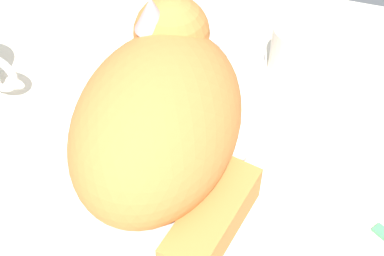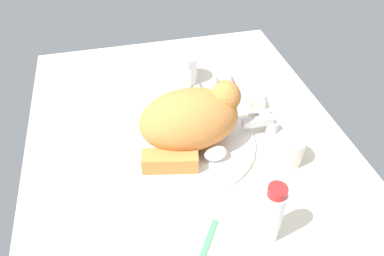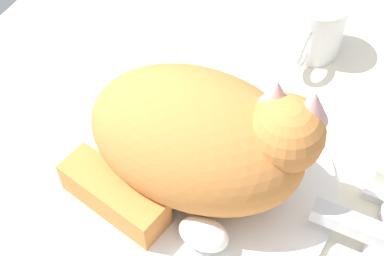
{
  "view_description": "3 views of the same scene",
  "coord_description": "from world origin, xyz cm",
  "px_view_note": "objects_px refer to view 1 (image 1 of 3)",
  "views": [
    {
      "loc": [
        14.53,
        -33.66,
        47.12
      ],
      "look_at": [
        2.95,
        2.03,
        6.42
      ],
      "focal_mm": 49.14,
      "sensor_mm": 36.0,
      "label": 1
    },
    {
      "loc": [
        64.17,
        -14.76,
        65.53
      ],
      "look_at": [
        0.49,
        0.59,
        6.0
      ],
      "focal_mm": 33.6,
      "sensor_mm": 36.0,
      "label": 2
    },
    {
      "loc": [
        32.44,
        15.45,
        55.26
      ],
      "look_at": [
        -2.15,
        -1.52,
        7.04
      ],
      "focal_mm": 50.32,
      "sensor_mm": 36.0,
      "label": 3
    }
  ],
  "objects_px": {
    "faucet": "(215,46)",
    "rinse_cup": "(297,50)",
    "soap_bar": "(142,26)",
    "cat": "(162,115)"
  },
  "relations": [
    {
      "from": "faucet",
      "to": "rinse_cup",
      "type": "bearing_deg",
      "value": 4.36
    },
    {
      "from": "rinse_cup",
      "to": "soap_bar",
      "type": "distance_m",
      "value": 0.22
    },
    {
      "from": "faucet",
      "to": "rinse_cup",
      "type": "relative_size",
      "value": 1.92
    },
    {
      "from": "cat",
      "to": "rinse_cup",
      "type": "relative_size",
      "value": 3.75
    },
    {
      "from": "cat",
      "to": "soap_bar",
      "type": "height_order",
      "value": "cat"
    },
    {
      "from": "faucet",
      "to": "soap_bar",
      "type": "bearing_deg",
      "value": 175.55
    },
    {
      "from": "rinse_cup",
      "to": "soap_bar",
      "type": "height_order",
      "value": "rinse_cup"
    },
    {
      "from": "faucet",
      "to": "cat",
      "type": "xyz_separation_m",
      "value": [
        0.0,
        -0.2,
        0.07
      ]
    },
    {
      "from": "rinse_cup",
      "to": "soap_bar",
      "type": "xyz_separation_m",
      "value": [
        -0.22,
        0.0,
        -0.01
      ]
    },
    {
      "from": "cat",
      "to": "soap_bar",
      "type": "xyz_separation_m",
      "value": [
        -0.11,
        0.21,
        -0.06
      ]
    }
  ]
}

